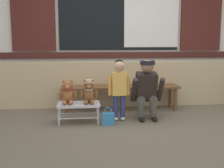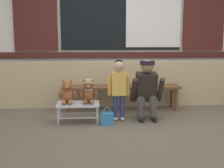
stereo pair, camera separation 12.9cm
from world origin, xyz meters
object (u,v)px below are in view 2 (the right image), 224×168
object	(u,v)px
child_standing	(119,83)
handbag_on_ground	(107,118)
wooden_bench_long	(121,90)
small_display_bench	(78,105)
teddy_bear_with_hat	(88,92)
adult_crouching	(147,89)
teddy_bear_plain	(67,93)

from	to	relation	value
child_standing	handbag_on_ground	world-z (taller)	child_standing
wooden_bench_long	small_display_bench	distance (m)	1.03
wooden_bench_long	handbag_on_ground	world-z (taller)	wooden_bench_long
wooden_bench_long	small_display_bench	world-z (taller)	wooden_bench_long
teddy_bear_with_hat	adult_crouching	size ratio (longest dim) A/B	0.38
teddy_bear_with_hat	adult_crouching	xyz separation A→B (m)	(0.92, 0.12, 0.01)
teddy_bear_plain	handbag_on_ground	size ratio (longest dim) A/B	1.34
wooden_bench_long	adult_crouching	xyz separation A→B (m)	(0.35, -0.60, 0.11)
small_display_bench	child_standing	xyz separation A→B (m)	(0.63, 0.08, 0.33)
small_display_bench	child_standing	world-z (taller)	child_standing
child_standing	handbag_on_ground	bearing A→B (deg)	-127.82
wooden_bench_long	small_display_bench	size ratio (longest dim) A/B	3.28
teddy_bear_plain	teddy_bear_with_hat	distance (m)	0.32
adult_crouching	handbag_on_ground	xyz separation A→B (m)	(-0.65, -0.29, -0.38)
child_standing	adult_crouching	size ratio (longest dim) A/B	1.01
teddy_bear_with_hat	small_display_bench	bearing A→B (deg)	-179.23
teddy_bear_plain	teddy_bear_with_hat	xyz separation A→B (m)	(0.32, 0.00, 0.01)
child_standing	teddy_bear_with_hat	bearing A→B (deg)	-170.85
wooden_bench_long	handbag_on_ground	size ratio (longest dim) A/B	7.72
teddy_bear_with_hat	adult_crouching	bearing A→B (deg)	7.22
adult_crouching	small_display_bench	bearing A→B (deg)	-173.72
wooden_bench_long	adult_crouching	world-z (taller)	adult_crouching
wooden_bench_long	teddy_bear_plain	xyz separation A→B (m)	(-0.90, -0.72, 0.09)
small_display_bench	teddy_bear_with_hat	size ratio (longest dim) A/B	1.76
adult_crouching	handbag_on_ground	bearing A→B (deg)	-155.74
wooden_bench_long	handbag_on_ground	xyz separation A→B (m)	(-0.30, -0.89, -0.28)
wooden_bench_long	adult_crouching	bearing A→B (deg)	-59.73
teddy_bear_with_hat	handbag_on_ground	bearing A→B (deg)	-32.32
child_standing	adult_crouching	distance (m)	0.47
handbag_on_ground	child_standing	bearing A→B (deg)	52.18
teddy_bear_plain	adult_crouching	size ratio (longest dim) A/B	0.38
wooden_bench_long	teddy_bear_with_hat	distance (m)	0.92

